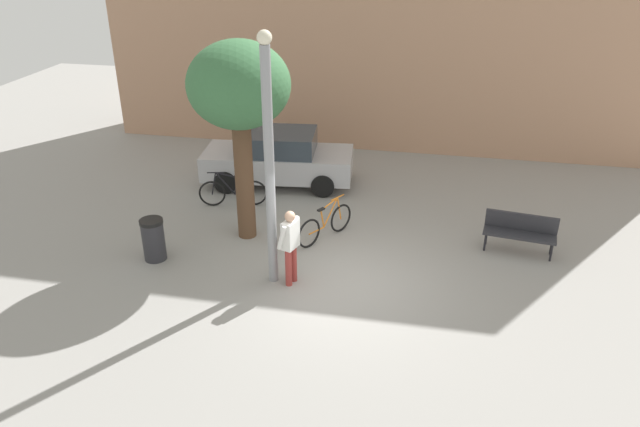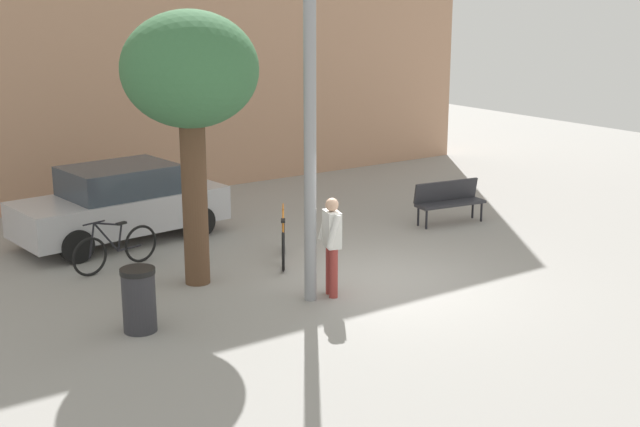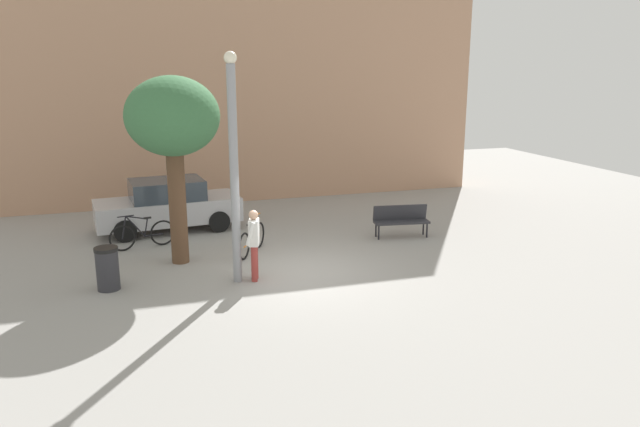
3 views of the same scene
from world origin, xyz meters
name	(u,v)px [view 2 (image 2 of 3)]	position (x,y,z in m)	size (l,w,h in m)	color
ground_plane	(376,280)	(0.00, 0.00, 0.00)	(36.00, 36.00, 0.00)	gray
building_facade	(150,2)	(0.00, 9.15, 4.67)	(18.49, 2.00, 9.33)	tan
lamppost	(310,136)	(-1.49, -0.16, 2.71)	(0.28, 0.28, 5.17)	gray
person_by_lamppost	(332,240)	(-1.10, -0.20, 0.97)	(0.41, 0.63, 1.67)	#9E3833
park_bench	(449,198)	(3.70, 2.14, 0.55)	(1.65, 0.69, 0.92)	#2D2D33
plaza_tree	(190,76)	(-2.64, 1.64, 3.57)	(2.27, 2.27, 4.65)	brown
bicycle_orange	(283,241)	(-0.75, 1.84, 0.38)	(1.01, 1.56, 0.97)	black
bicycle_black	(115,249)	(-3.52, 3.18, 0.38)	(1.77, 0.47, 0.97)	black
parked_car_silver	(121,203)	(-2.72, 4.88, 0.77)	(4.35, 2.16, 1.55)	#B7B7BC
trash_bin	(139,300)	(-4.33, 0.16, 0.49)	(0.52, 0.52, 0.98)	#2D2D33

